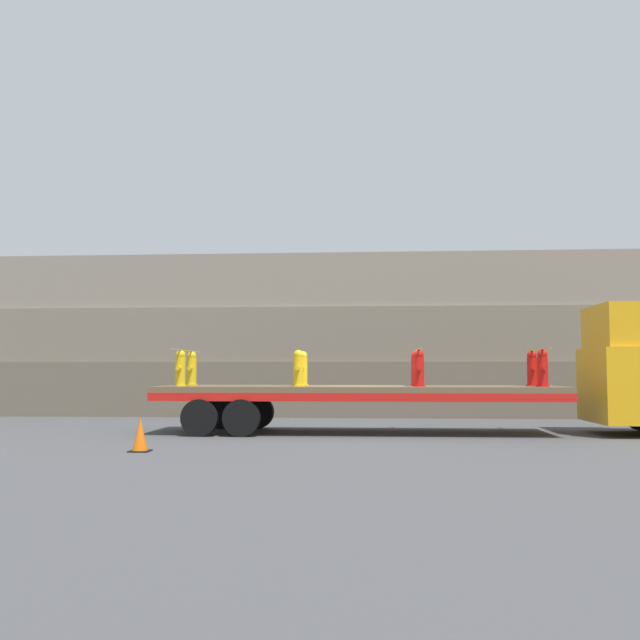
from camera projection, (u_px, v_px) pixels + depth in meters
name	position (u px, v px, depth m)	size (l,w,h in m)	color
ground_plane	(359.00, 433.00, 17.73)	(120.00, 120.00, 0.00)	#474749
rock_cliff	(362.00, 336.00, 25.15)	(60.00, 3.30, 5.55)	#665B4C
flatbed_trailer	(333.00, 394.00, 17.84)	(9.99, 2.61, 1.17)	brown
fire_hydrant_yellow_near_0	(181.00, 369.00, 17.61)	(0.31, 0.52, 0.89)	gold
fire_hydrant_yellow_far_0	(192.00, 369.00, 18.71)	(0.31, 0.52, 0.89)	gold
fire_hydrant_yellow_near_1	(298.00, 369.00, 17.40)	(0.31, 0.52, 0.89)	gold
fire_hydrant_yellow_far_1	(303.00, 369.00, 18.50)	(0.31, 0.52, 0.89)	gold
fire_hydrant_red_near_2	(419.00, 369.00, 17.19)	(0.31, 0.52, 0.89)	red
fire_hydrant_red_far_2	(416.00, 369.00, 18.29)	(0.31, 0.52, 0.89)	red
fire_hydrant_red_near_3	(542.00, 369.00, 16.98)	(0.31, 0.52, 0.89)	red
fire_hydrant_red_far_3	(532.00, 369.00, 18.08)	(0.31, 0.52, 0.89)	red
cargo_strap_rear	(187.00, 351.00, 18.19)	(0.05, 2.71, 0.01)	yellow
cargo_strap_middle	(417.00, 350.00, 17.77)	(0.05, 2.71, 0.01)	yellow
cargo_strap_front	(537.00, 350.00, 17.56)	(0.05, 2.71, 0.01)	yellow
traffic_cone	(140.00, 435.00, 13.68)	(0.38, 0.38, 0.65)	black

